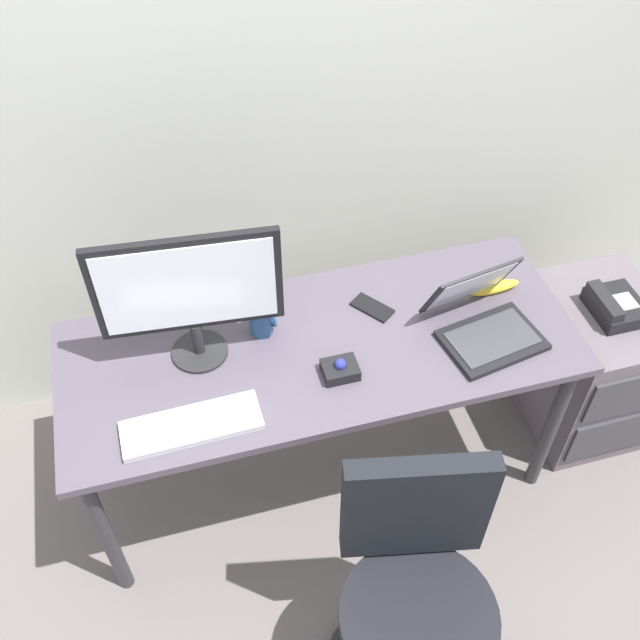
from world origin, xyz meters
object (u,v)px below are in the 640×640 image
(office_chair, at_px, (413,605))
(cell_phone, at_px, (372,308))
(trackball_mouse, at_px, (340,369))
(banana, at_px, (494,288))
(monitor_main, at_px, (189,291))
(desk_phone, at_px, (615,306))
(keyboard, at_px, (192,425))
(laptop, at_px, (484,320))
(file_cabinet, at_px, (589,363))
(coffee_mug, at_px, (262,320))

(office_chair, xyz_separation_m, cell_phone, (0.15, 0.89, 0.30))
(office_chair, xyz_separation_m, trackball_mouse, (-0.03, 0.64, 0.31))
(cell_phone, relative_size, banana, 0.75)
(trackball_mouse, relative_size, banana, 0.58)
(office_chair, relative_size, monitor_main, 1.74)
(desk_phone, height_order, trackball_mouse, trackball_mouse)
(keyboard, height_order, laptop, laptop)
(keyboard, xyz_separation_m, banana, (1.09, 0.29, 0.01))
(desk_phone, xyz_separation_m, cell_phone, (-0.87, 0.14, 0.09))
(file_cabinet, distance_m, monitor_main, 1.63)
(office_chair, relative_size, cell_phone, 6.77)
(desk_phone, bearing_deg, monitor_main, 176.13)
(desk_phone, xyz_separation_m, keyboard, (-1.53, -0.18, 0.10))
(office_chair, xyz_separation_m, banana, (0.58, 0.85, 0.31))
(desk_phone, height_order, monitor_main, monitor_main)
(monitor_main, distance_m, trackball_mouse, 0.52)
(file_cabinet, bearing_deg, desk_phone, -116.78)
(desk_phone, bearing_deg, file_cabinet, 63.22)
(cell_phone, bearing_deg, laptop, -67.80)
(office_chair, distance_m, cell_phone, 0.95)
(trackball_mouse, bearing_deg, monitor_main, 153.84)
(office_chair, relative_size, keyboard, 2.33)
(file_cabinet, xyz_separation_m, banana, (-0.45, 0.09, 0.45))
(coffee_mug, bearing_deg, desk_phone, -6.46)
(desk_phone, relative_size, cell_phone, 1.41)
(monitor_main, bearing_deg, trackball_mouse, -26.16)
(desk_phone, relative_size, monitor_main, 0.36)
(trackball_mouse, bearing_deg, laptop, 5.84)
(laptop, distance_m, coffee_mug, 0.72)
(office_chair, relative_size, laptop, 2.62)
(banana, bearing_deg, laptop, -125.58)
(desk_phone, relative_size, laptop, 0.54)
(desk_phone, distance_m, office_chair, 1.28)
(monitor_main, bearing_deg, banana, 0.43)
(file_cabinet, xyz_separation_m, coffee_mug, (-1.26, 0.12, 0.48))
(laptop, xyz_separation_m, trackball_mouse, (-0.50, -0.05, -0.03))
(file_cabinet, relative_size, cell_phone, 4.33)
(laptop, bearing_deg, banana, 54.42)
(monitor_main, relative_size, keyboard, 1.34)
(keyboard, height_order, coffee_mug, coffee_mug)
(file_cabinet, height_order, laptop, laptop)
(coffee_mug, bearing_deg, cell_phone, -0.04)
(laptop, bearing_deg, cell_phone, 148.86)
(office_chair, height_order, laptop, office_chair)
(desk_phone, xyz_separation_m, coffee_mug, (-1.25, 0.14, 0.13))
(file_cabinet, distance_m, banana, 0.64)
(laptop, relative_size, coffee_mug, 3.74)
(monitor_main, height_order, banana, monitor_main)
(monitor_main, bearing_deg, laptop, -9.32)
(coffee_mug, height_order, cell_phone, coffee_mug)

